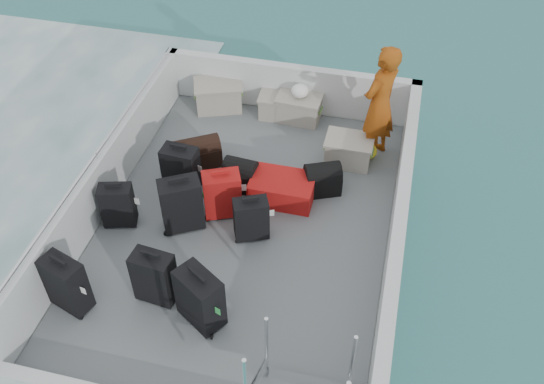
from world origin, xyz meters
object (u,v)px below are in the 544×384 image
at_px(suitcase_0, 67,285).
at_px(suitcase_2, 181,169).
at_px(suitcase_3, 155,278).
at_px(suitcase_4, 182,205).
at_px(suitcase_6, 200,299).
at_px(crate_1, 279,107).
at_px(passenger, 379,104).
at_px(suitcase_1, 118,206).
at_px(suitcase_5, 222,195).
at_px(suitcase_7, 251,219).
at_px(crate_3, 349,151).
at_px(suitcase_8, 282,189).
at_px(crate_0, 219,96).
at_px(crate_2, 299,109).

bearing_deg(suitcase_0, suitcase_2, 94.10).
bearing_deg(suitcase_2, suitcase_3, -75.47).
bearing_deg(suitcase_4, suitcase_6, -92.61).
distance_m(crate_1, passenger, 1.63).
bearing_deg(suitcase_0, suitcase_1, 108.40).
distance_m(suitcase_5, crate_1, 2.07).
relative_size(suitcase_3, suitcase_6, 0.97).
bearing_deg(crate_1, suitcase_0, -109.60).
bearing_deg(suitcase_7, suitcase_3, -148.30).
relative_size(suitcase_1, suitcase_3, 0.89).
xyz_separation_m(suitcase_7, crate_1, (-0.23, 2.33, -0.12)).
distance_m(suitcase_5, crate_3, 1.83).
xyz_separation_m(suitcase_1, suitcase_3, (0.81, -0.90, 0.03)).
height_order(suitcase_0, crate_3, suitcase_0).
bearing_deg(suitcase_8, suitcase_2, 95.30).
height_order(suitcase_3, suitcase_5, suitcase_3).
bearing_deg(passenger, crate_1, -79.40).
relative_size(suitcase_6, crate_3, 1.14).
bearing_deg(suitcase_3, suitcase_8, 68.56).
xyz_separation_m(suitcase_5, suitcase_6, (0.23, -1.49, 0.03)).
bearing_deg(suitcase_3, suitcase_4, 100.66).
height_order(suitcase_2, suitcase_3, suitcase_3).
xyz_separation_m(suitcase_1, suitcase_6, (1.35, -1.05, 0.04)).
relative_size(suitcase_1, suitcase_7, 1.04).
xyz_separation_m(suitcase_3, crate_1, (0.50, 3.40, -0.16)).
bearing_deg(suitcase_7, suitcase_2, 126.66).
relative_size(suitcase_2, passenger, 0.39).
height_order(suitcase_8, passenger, passenger).
distance_m(suitcase_4, passenger, 2.74).
bearing_deg(crate_0, crate_3, -21.06).
distance_m(suitcase_1, crate_1, 2.82).
height_order(suitcase_0, crate_1, suitcase_0).
xyz_separation_m(suitcase_4, suitcase_6, (0.61, -1.18, -0.01)).
height_order(suitcase_0, crate_2, suitcase_0).
bearing_deg(suitcase_2, suitcase_6, -60.97).
height_order(suitcase_6, crate_0, suitcase_6).
height_order(suitcase_0, suitcase_5, suitcase_0).
bearing_deg(crate_2, crate_3, -43.44).
distance_m(suitcase_0, crate_3, 3.81).
relative_size(suitcase_0, suitcase_7, 1.21).
xyz_separation_m(crate_2, crate_3, (0.81, -0.77, -0.00)).
distance_m(suitcase_4, crate_1, 2.44).
bearing_deg(crate_2, suitcase_5, -103.48).
bearing_deg(suitcase_8, passenger, -41.46).
bearing_deg(suitcase_2, crate_2, 61.49).
bearing_deg(passenger, suitcase_2, -29.93).
xyz_separation_m(suitcase_2, suitcase_8, (1.24, 0.11, -0.16)).
xyz_separation_m(crate_3, passenger, (0.30, 0.24, 0.62)).
distance_m(suitcase_1, suitcase_6, 1.71).
bearing_deg(crate_1, crate_2, 0.00).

